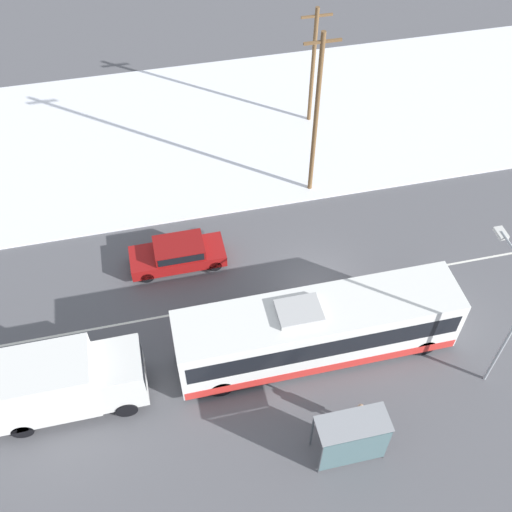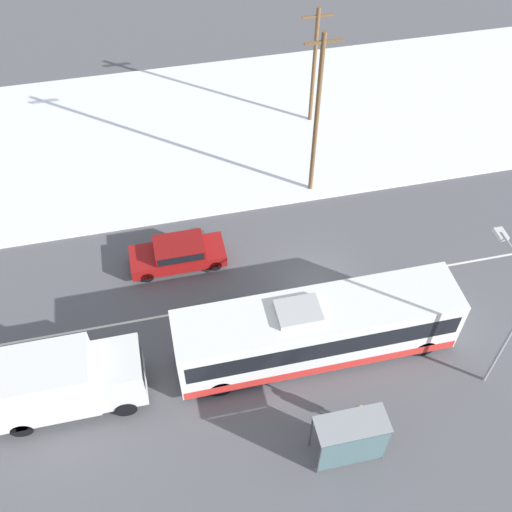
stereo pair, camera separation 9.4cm
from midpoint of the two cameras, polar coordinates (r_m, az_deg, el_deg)
name	(u,v)px [view 2 (the right image)]	position (r m, az deg, el deg)	size (l,w,h in m)	color
ground_plane	(316,289)	(29.10, 5.86, -3.13)	(120.00, 120.00, 0.00)	#56565B
snow_lot	(256,123)	(38.45, 0.08, 12.57)	(80.00, 14.99, 0.12)	white
lane_marking_center	(316,289)	(29.10, 5.86, -3.13)	(60.00, 0.12, 0.00)	silver
city_bus	(317,330)	(25.68, 5.93, -7.03)	(12.04, 2.57, 3.40)	white
box_truck	(57,382)	(25.42, -18.31, -11.33)	(6.41, 2.30, 3.13)	silver
sedan_car	(178,253)	(29.65, -7.32, 0.32)	(4.65, 1.80, 1.42)	maroon
pedestrian_at_stop	(358,414)	(24.60, 9.83, -14.63)	(0.63, 0.28, 1.74)	#23232D
bus_shelter	(352,439)	(23.44, 9.29, -16.85)	(2.73, 1.20, 2.40)	gray
streetlamp	(508,308)	(24.89, 23.00, -4.61)	(0.36, 2.97, 6.64)	#9EA3A8
utility_pole_roadside	(317,117)	(30.84, 5.89, 13.07)	(1.80, 0.24, 9.43)	brown
utility_pole_snowlot	(314,66)	(36.76, 5.63, 17.60)	(1.80, 0.24, 7.38)	brown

